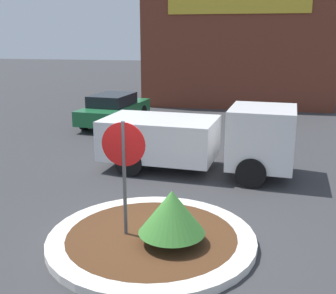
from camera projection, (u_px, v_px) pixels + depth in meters
ground_plane at (152, 242)px, 8.23m from camera, size 120.00×120.00×0.00m
traffic_island at (152, 239)px, 8.21m from camera, size 4.05×4.05×0.16m
stop_sign at (124, 159)px, 7.86m from camera, size 0.84×0.07×2.41m
island_shrub at (172, 212)px, 7.71m from camera, size 1.24×1.24×1.04m
utility_truck at (201, 138)px, 12.31m from camera, size 5.69×2.59×2.00m
storefront_building at (239, 49)px, 24.91m from camera, size 10.40×6.07×6.26m
parked_sedan_green at (114, 109)px, 18.86m from camera, size 2.19×4.68×1.42m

